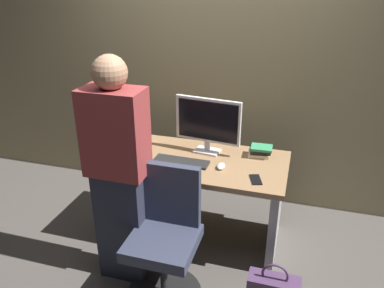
% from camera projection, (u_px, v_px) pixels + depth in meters
% --- Properties ---
extents(ground_plane, '(9.00, 9.00, 0.00)m').
position_uv_depth(ground_plane, '(194.00, 234.00, 3.32)').
color(ground_plane, '#4C4742').
extents(wall_back, '(6.40, 0.10, 3.00)m').
position_uv_depth(wall_back, '(219.00, 43.00, 3.40)').
color(wall_back, '#8C7F5B').
rests_on(wall_back, ground).
extents(desk, '(1.46, 0.72, 0.73)m').
position_uv_depth(desk, '(194.00, 183.00, 3.11)').
color(desk, '#93704C').
rests_on(desk, ground).
extents(office_chair, '(0.52, 0.52, 0.94)m').
position_uv_depth(office_chair, '(165.00, 241.00, 2.56)').
color(office_chair, black).
rests_on(office_chair, ground).
extents(person_at_desk, '(0.40, 0.24, 1.64)m').
position_uv_depth(person_at_desk, '(119.00, 174.00, 2.56)').
color(person_at_desk, '#262838').
rests_on(person_at_desk, ground).
extents(monitor, '(0.54, 0.16, 0.46)m').
position_uv_depth(monitor, '(208.00, 123.00, 3.03)').
color(monitor, silver).
rests_on(monitor, desk).
extents(keyboard, '(0.43, 0.14, 0.02)m').
position_uv_depth(keyboard, '(181.00, 162.00, 2.95)').
color(keyboard, '#262626').
rests_on(keyboard, desk).
extents(mouse, '(0.06, 0.10, 0.03)m').
position_uv_depth(mouse, '(221.00, 166.00, 2.87)').
color(mouse, white).
rests_on(mouse, desk).
extents(cup_near_keyboard, '(0.08, 0.08, 0.10)m').
position_uv_depth(cup_near_keyboard, '(129.00, 156.00, 2.95)').
color(cup_near_keyboard, '#D84C3F').
rests_on(cup_near_keyboard, desk).
extents(cup_by_monitor, '(0.07, 0.07, 0.09)m').
position_uv_depth(cup_by_monitor, '(144.00, 136.00, 3.32)').
color(cup_by_monitor, '#D84C3F').
rests_on(cup_by_monitor, desk).
extents(book_stack, '(0.19, 0.15, 0.09)m').
position_uv_depth(book_stack, '(260.00, 151.00, 3.04)').
color(book_stack, beige).
rests_on(book_stack, desk).
extents(cell_phone, '(0.11, 0.16, 0.01)m').
position_uv_depth(cell_phone, '(256.00, 180.00, 2.71)').
color(cell_phone, black).
rests_on(cell_phone, desk).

